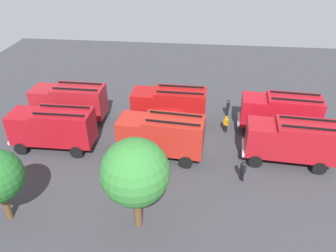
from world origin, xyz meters
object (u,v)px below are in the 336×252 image
Objects in this scene: fire_truck_1 at (169,105)px; firefighter_2 at (228,107)px; fire_truck_0 at (280,112)px; tree_0 at (135,173)px; fire_truck_5 at (53,127)px; fire_truck_3 at (291,140)px; fire_truck_4 at (161,134)px; fire_truck_2 at (70,101)px; traffic_cone_0 at (58,132)px; firefighter_1 at (243,170)px; firefighter_0 at (226,124)px.

firefighter_2 is (-5.76, -2.23, -1.16)m from fire_truck_1.
tree_0 reaches higher than fire_truck_0.
fire_truck_1 is at bearing -152.10° from fire_truck_5.
fire_truck_3 is at bearing 94.99° from fire_truck_0.
fire_truck_5 is at bearing 4.03° from fire_truck_4.
fire_truck_5 is (-0.32, 4.74, 0.00)m from fire_truck_2.
tree_0 is (11.04, 7.88, 2.21)m from fire_truck_3.
fire_truck_3 is 13.75m from tree_0.
firefighter_1 is at bearing 164.82° from traffic_cone_0.
tree_0 is at bearing 138.17° from fire_truck_5.
fire_truck_1 reaches higher than firefighter_2.
fire_truck_5 is 16.89m from firefighter_2.
fire_truck_0 is 1.14× the size of tree_0.
firefighter_1 is (-6.50, 2.49, -1.16)m from fire_truck_4.
fire_truck_2 is at bearing 116.74° from firefighter_1.
firefighter_1 is (-15.83, 2.68, -1.16)m from fire_truck_5.
fire_truck_3 is 1.13× the size of tree_0.
fire_truck_2 is 4.10× the size of firefighter_1.
tree_0 reaches higher than firefighter_2.
fire_truck_4 is 1.14× the size of tree_0.
fire_truck_2 is 0.98× the size of fire_truck_3.
firefighter_2 is (4.55, -2.56, -1.16)m from fire_truck_0.
tree_0 reaches higher than firefighter_1.
fire_truck_1 is (10.30, -0.33, 0.00)m from fire_truck_0.
fire_truck_0 reaches higher than traffic_cone_0.
tree_0 is at bearing 126.79° from fire_truck_2.
fire_truck_4 is 4.21× the size of firefighter_2.
fire_truck_3 is (-10.32, 4.92, 0.00)m from fire_truck_1.
firefighter_2 reaches higher than firefighter_0.
firefighter_2 reaches higher than traffic_cone_0.
tree_0 reaches higher than fire_truck_4.
firefighter_0 is (-5.55, -4.35, -1.24)m from fire_truck_4.
fire_truck_3 is 4.17× the size of firefighter_1.
fire_truck_0 is 1.00× the size of fire_truck_4.
fire_truck_5 is (9.45, 5.04, 0.00)m from fire_truck_1.
traffic_cone_0 is (20.43, -1.68, -1.78)m from fire_truck_3.
fire_truck_1 is at bearing 2.91° from fire_truck_0.
fire_truck_1 is at bearing -177.33° from fire_truck_2.
fire_truck_1 is 1.01× the size of fire_truck_5.
fire_truck_0 is 1.02× the size of fire_truck_5.
tree_0 is (11.02, 12.47, 2.21)m from fire_truck_0.
fire_truck_2 reaches higher than firefighter_1.
fire_truck_2 is 17.81m from firefighter_1.
fire_truck_1 reaches higher than traffic_cone_0.
traffic_cone_0 is (0.66, -1.80, -1.78)m from fire_truck_5.
firefighter_0 is at bearing -117.28° from tree_0.
firefighter_0 is 0.25× the size of tree_0.
fire_truck_3 is (-20.09, 4.62, 0.00)m from fire_truck_2.
tree_0 is at bearing 90.61° from fire_truck_4.
fire_truck_5 is 11.89m from tree_0.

